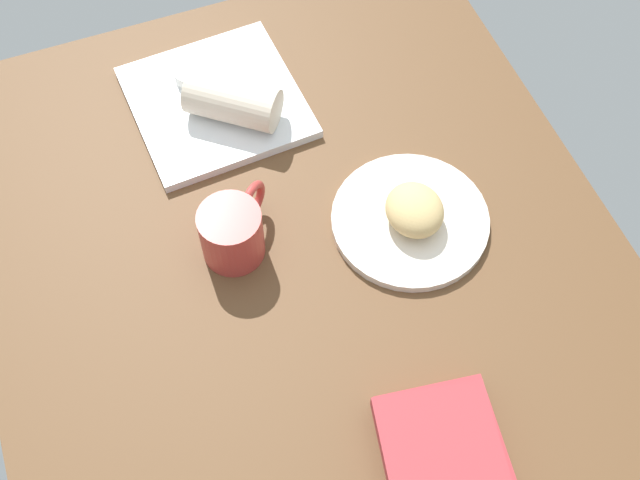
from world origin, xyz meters
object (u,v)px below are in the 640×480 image
(round_plate, at_px, (410,220))
(book_stack, at_px, (448,467))
(square_plate, at_px, (216,102))
(breakfast_wrap, at_px, (233,101))
(sauce_cup, at_px, (192,74))
(coffee_mug, at_px, (233,232))
(scone_pastry, at_px, (415,210))

(round_plate, distance_m, book_stack, 0.37)
(square_plate, xyz_separation_m, breakfast_wrap, (0.04, 0.02, 0.04))
(round_plate, bearing_deg, sauce_cup, -148.94)
(round_plate, height_order, coffee_mug, coffee_mug)
(round_plate, xyz_separation_m, scone_pastry, (0.00, 0.00, 0.03))
(scone_pastry, xyz_separation_m, book_stack, (0.35, -0.11, -0.02))
(scone_pastry, height_order, square_plate, scone_pastry)
(sauce_cup, relative_size, coffee_mug, 0.48)
(book_stack, relative_size, coffee_mug, 1.99)
(scone_pastry, distance_m, book_stack, 0.36)
(breakfast_wrap, bearing_deg, scone_pastry, -107.96)
(scone_pastry, height_order, coffee_mug, coffee_mug)
(breakfast_wrap, relative_size, book_stack, 0.62)
(scone_pastry, xyz_separation_m, breakfast_wrap, (-0.27, -0.18, 0.01))
(sauce_cup, relative_size, book_stack, 0.24)
(square_plate, bearing_deg, sauce_cup, -157.27)
(square_plate, relative_size, book_stack, 1.12)
(round_plate, bearing_deg, breakfast_wrap, -146.28)
(sauce_cup, xyz_separation_m, book_stack, (0.72, 0.11, -0.00))
(square_plate, bearing_deg, coffee_mug, -11.36)
(breakfast_wrap, distance_m, coffee_mug, 0.23)
(square_plate, height_order, book_stack, book_stack)
(round_plate, relative_size, coffee_mug, 1.99)
(square_plate, xyz_separation_m, book_stack, (0.66, 0.09, 0.02))
(scone_pastry, bearing_deg, book_stack, -17.56)
(round_plate, distance_m, square_plate, 0.37)
(breakfast_wrap, distance_m, book_stack, 0.62)
(scone_pastry, height_order, sauce_cup, scone_pastry)
(book_stack, distance_m, coffee_mug, 0.43)
(sauce_cup, height_order, book_stack, book_stack)
(square_plate, relative_size, sauce_cup, 4.60)
(square_plate, distance_m, book_stack, 0.67)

